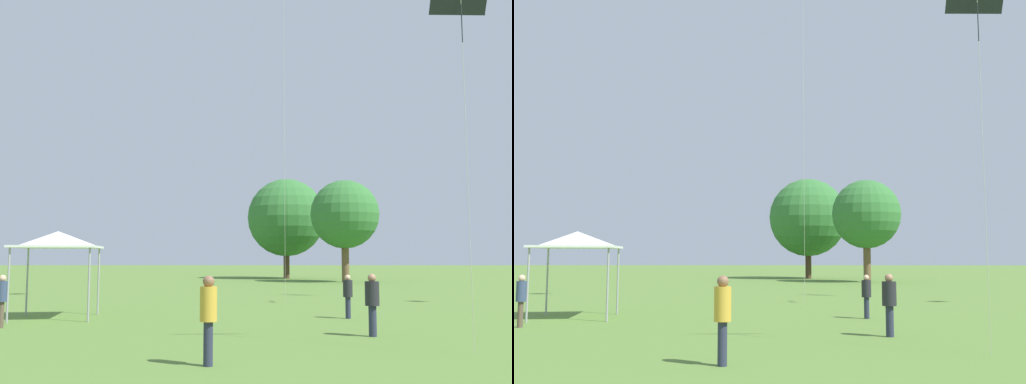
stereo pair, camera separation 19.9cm
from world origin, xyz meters
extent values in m
cylinder|color=brown|center=(-8.03, 13.01, 0.40)|extent=(0.20, 0.20, 0.80)
cylinder|color=#334260|center=(-8.03, 13.01, 1.12)|extent=(0.36, 0.36, 0.63)
sphere|color=#DBAD89|center=(-8.03, 13.01, 1.53)|extent=(0.22, 0.22, 0.22)
cylinder|color=#282D42|center=(3.15, 11.08, 0.42)|extent=(0.27, 0.27, 0.85)
cylinder|color=#232328|center=(3.15, 11.08, 1.18)|extent=(0.50, 0.50, 0.67)
sphere|color=#A37556|center=(3.15, 11.08, 1.61)|extent=(0.23, 0.23, 0.23)
cylinder|color=#282D42|center=(3.17, 15.93, 0.38)|extent=(0.26, 0.26, 0.76)
cylinder|color=#232328|center=(3.17, 15.93, 1.06)|extent=(0.48, 0.48, 0.60)
sphere|color=#DBAD89|center=(3.17, 15.93, 1.45)|extent=(0.21, 0.21, 0.21)
cylinder|color=#282D42|center=(-1.03, 6.55, 0.44)|extent=(0.27, 0.27, 0.89)
cylinder|color=gold|center=(-1.03, 6.55, 1.24)|extent=(0.50, 0.50, 0.70)
sphere|color=brown|center=(-1.03, 6.55, 1.70)|extent=(0.24, 0.24, 0.24)
cube|color=white|center=(-7.30, 15.85, 2.55)|extent=(3.31, 3.31, 0.08)
cone|color=white|center=(-7.30, 15.85, 2.85)|extent=(3.14, 3.14, 0.53)
cylinder|color=#99999E|center=(-8.79, 16.96, 1.26)|extent=(0.07, 0.07, 2.51)
cylinder|color=#99999E|center=(-6.19, 17.34, 1.26)|extent=(0.07, 0.07, 2.51)
cylinder|color=#99999E|center=(-8.42, 14.36, 1.26)|extent=(0.07, 0.07, 2.51)
cylinder|color=#99999E|center=(-5.81, 14.74, 1.26)|extent=(0.07, 0.07, 2.51)
cylinder|color=#BCB7A8|center=(1.14, 21.20, 10.75)|extent=(0.01, 0.01, 21.50)
cylinder|color=#1E2328|center=(4.87, 8.04, 7.77)|extent=(0.02, 0.02, 0.94)
cylinder|color=#BCB7A8|center=(4.87, 8.04, 4.36)|extent=(0.01, 0.01, 8.72)
cylinder|color=#473323|center=(2.68, 54.88, 2.00)|extent=(0.60, 0.60, 4.00)
sphere|color=#337033|center=(2.68, 54.88, 6.16)|extent=(7.85, 7.85, 7.85)
cylinder|color=brown|center=(7.45, 46.69, 2.13)|extent=(0.64, 0.64, 4.26)
sphere|color=#337033|center=(7.45, 46.69, 5.92)|extent=(6.03, 6.03, 6.03)
camera|label=1|loc=(0.03, -5.81, 2.20)|focal=42.00mm
camera|label=2|loc=(0.23, -5.81, 2.20)|focal=42.00mm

